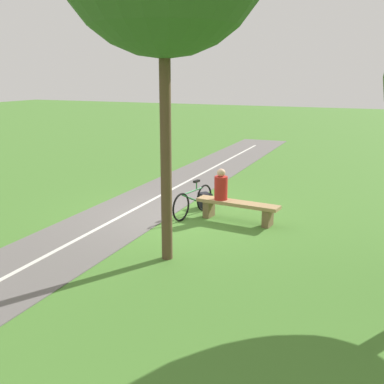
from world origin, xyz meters
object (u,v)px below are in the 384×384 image
object	(u,v)px
bench	(237,207)
bicycle	(193,201)
backpack	(205,201)
person_seated	(221,186)

from	to	relation	value
bench	bicycle	world-z (taller)	bicycle
bench	bicycle	bearing A→B (deg)	5.30
bicycle	backpack	xyz separation A→B (m)	(0.00, -0.77, -0.17)
person_seated	bicycle	world-z (taller)	person_seated
person_seated	bicycle	size ratio (longest dim) A/B	0.44
bench	person_seated	distance (m)	0.63
bench	bicycle	xyz separation A→B (m)	(1.13, -0.00, 0.02)
person_seated	backpack	distance (m)	1.18
person_seated	bench	bearing A→B (deg)	-180.00
backpack	bicycle	bearing A→B (deg)	90.00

